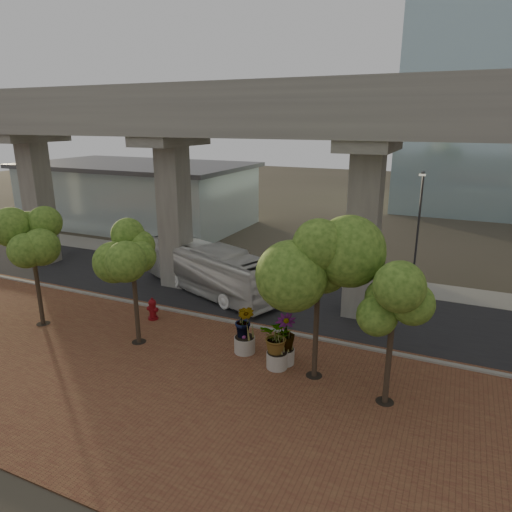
% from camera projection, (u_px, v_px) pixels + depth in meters
% --- Properties ---
extents(ground, '(160.00, 160.00, 0.00)m').
position_uv_depth(ground, '(246.00, 310.00, 26.28)').
color(ground, '#3A362A').
rests_on(ground, ground).
extents(brick_plaza, '(70.00, 13.00, 0.06)m').
position_uv_depth(brick_plaza, '(166.00, 378.00, 19.28)').
color(brick_plaza, brown).
rests_on(brick_plaza, ground).
extents(asphalt_road, '(90.00, 8.00, 0.04)m').
position_uv_depth(asphalt_road, '(260.00, 298.00, 28.02)').
color(asphalt_road, black).
rests_on(asphalt_road, ground).
extents(curb_strip, '(70.00, 0.25, 0.16)m').
position_uv_depth(curb_strip, '(231.00, 322.00, 24.51)').
color(curb_strip, gray).
rests_on(curb_strip, ground).
extents(far_sidewalk, '(90.00, 3.00, 0.06)m').
position_uv_depth(far_sidewalk, '(291.00, 272.00, 32.83)').
color(far_sidewalk, gray).
rests_on(far_sidewalk, ground).
extents(transit_viaduct, '(72.00, 5.60, 12.40)m').
position_uv_depth(transit_viaduct, '(261.00, 179.00, 25.94)').
color(transit_viaduct, gray).
rests_on(transit_viaduct, ground).
extents(station_pavilion, '(23.00, 13.00, 6.30)m').
position_uv_depth(station_pavilion, '(138.00, 193.00, 47.21)').
color(station_pavilion, '#AEC3C7').
rests_on(station_pavilion, ground).
extents(transit_bus, '(11.02, 6.40, 3.02)m').
position_uv_depth(transit_bus, '(209.00, 269.00, 28.63)').
color(transit_bus, silver).
rests_on(transit_bus, ground).
extents(fire_hydrant, '(0.61, 0.55, 1.22)m').
position_uv_depth(fire_hydrant, '(153.00, 309.00, 24.77)').
color(fire_hydrant, maroon).
rests_on(fire_hydrant, ground).
extents(planter_front, '(2.07, 2.07, 2.28)m').
position_uv_depth(planter_front, '(277.00, 339.00, 19.66)').
color(planter_front, gray).
rests_on(planter_front, ground).
extents(planter_right, '(2.18, 2.18, 2.32)m').
position_uv_depth(planter_right, '(285.00, 334.00, 20.01)').
color(planter_right, '#AEAA9D').
rests_on(planter_right, ground).
extents(planter_left, '(2.18, 2.18, 2.39)m').
position_uv_depth(planter_left, '(244.00, 324.00, 20.98)').
color(planter_left, '#A19991').
rests_on(planter_left, ground).
extents(street_tree_far_west, '(3.62, 3.62, 6.20)m').
position_uv_depth(street_tree_far_west, '(31.00, 242.00, 23.06)').
color(street_tree_far_west, '#433526').
rests_on(street_tree_far_west, ground).
extents(street_tree_near_west, '(2.98, 2.98, 5.94)m').
position_uv_depth(street_tree_near_west, '(132.00, 253.00, 21.06)').
color(street_tree_near_west, '#433526').
rests_on(street_tree_near_west, ground).
extents(street_tree_near_east, '(4.24, 4.24, 7.14)m').
position_uv_depth(street_tree_near_east, '(319.00, 259.00, 17.93)').
color(street_tree_near_east, '#433526').
rests_on(street_tree_near_east, ground).
extents(street_tree_far_east, '(3.38, 3.38, 5.72)m').
position_uv_depth(street_tree_far_east, '(394.00, 302.00, 16.42)').
color(street_tree_far_east, '#433526').
rests_on(street_tree_far_east, ground).
extents(streetlamp_west, '(0.44, 1.28, 8.81)m').
position_uv_depth(streetlamp_west, '(167.00, 193.00, 34.96)').
color(streetlamp_west, '#2E2E33').
rests_on(streetlamp_west, ground).
extents(streetlamp_east, '(0.37, 1.09, 7.55)m').
position_uv_depth(streetlamp_east, '(418.00, 223.00, 28.21)').
color(streetlamp_east, '#333338').
rests_on(streetlamp_east, ground).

